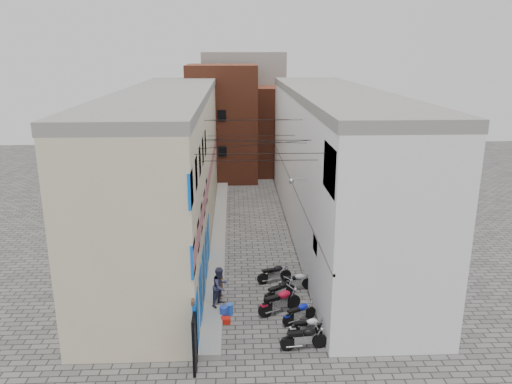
{
  "coord_description": "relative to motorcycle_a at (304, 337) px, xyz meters",
  "views": [
    {
      "loc": [
        -1.01,
        -16.31,
        11.27
      ],
      "look_at": [
        0.27,
        12.47,
        3.0
      ],
      "focal_mm": 35.0,
      "sensor_mm": 36.0,
      "label": 1
    }
  ],
  "objects": [
    {
      "name": "plinth",
      "position": [
        -3.65,
        12.4,
        -0.42
      ],
      "size": [
        0.9,
        26.0,
        0.25
      ],
      "primitive_type": "cube",
      "color": "gray",
      "rests_on": "ground"
    },
    {
      "name": "overhead_wires",
      "position": [
        -1.6,
        7.04,
        6.58
      ],
      "size": [
        5.8,
        13.02,
        1.32
      ],
      "color": "black",
      "rests_on": "ground"
    },
    {
      "name": "ground",
      "position": [
        -1.6,
        -0.6,
        -0.54
      ],
      "size": [
        90.0,
        90.0,
        0.0
      ],
      "primitive_type": "plane",
      "color": "#514F4C",
      "rests_on": "ground"
    },
    {
      "name": "motorcycle_f",
      "position": [
        0.3,
        4.96,
        -0.04
      ],
      "size": [
        1.83,
        0.88,
        1.02
      ],
      "primitive_type": null,
      "rotation": [
        0.0,
        0.0,
        -1.38
      ],
      "color": "#AAA9AE",
      "rests_on": "ground"
    },
    {
      "name": "water_jug_far",
      "position": [
        -2.89,
        2.78,
        -0.29
      ],
      "size": [
        0.34,
        0.34,
        0.5
      ],
      "primitive_type": "cylinder",
      "rotation": [
        0.0,
        0.0,
        -0.05
      ],
      "color": "blue",
      "rests_on": "ground"
    },
    {
      "name": "red_crate",
      "position": [
        -3.06,
        2.06,
        -0.42
      ],
      "size": [
        0.42,
        0.32,
        0.26
      ],
      "primitive_type": "cube",
      "rotation": [
        0.0,
        0.0,
        -0.04
      ],
      "color": "red",
      "rests_on": "ground"
    },
    {
      "name": "far_shopfront",
      "position": [
        -1.6,
        24.6,
        0.66
      ],
      "size": [
        2.0,
        0.3,
        2.4
      ],
      "primitive_type": "cube",
      "color": "black",
      "rests_on": "ground"
    },
    {
      "name": "person_b",
      "position": [
        -3.3,
        3.22,
        0.61
      ],
      "size": [
        1.07,
        1.11,
        1.8
      ],
      "primitive_type": "imported",
      "rotation": [
        0.0,
        0.0,
        0.91
      ],
      "color": "#363651",
      "rests_on": "plinth"
    },
    {
      "name": "motorcycle_d",
      "position": [
        -0.68,
        2.83,
        0.07
      ],
      "size": [
        2.21,
        1.56,
        1.24
      ],
      "primitive_type": null,
      "rotation": [
        0.0,
        0.0,
        -1.1
      ],
      "color": "#A30B26",
      "rests_on": "ground"
    },
    {
      "name": "motorcycle_c",
      "position": [
        0.09,
        2.01,
        -0.05
      ],
      "size": [
        1.75,
        1.3,
        0.99
      ],
      "primitive_type": null,
      "rotation": [
        0.0,
        0.0,
        -1.06
      ],
      "color": "#0B16AE",
      "rests_on": "ground"
    },
    {
      "name": "motorcycle_e",
      "position": [
        -0.57,
        3.96,
        -0.01
      ],
      "size": [
        1.85,
        1.56,
        1.07
      ],
      "primitive_type": null,
      "rotation": [
        0.0,
        0.0,
        -0.95
      ],
      "color": "black",
      "rests_on": "ground"
    },
    {
      "name": "building_far_brick_left",
      "position": [
        -3.6,
        27.4,
        4.46
      ],
      "size": [
        6.0,
        6.0,
        10.0
      ],
      "primitive_type": "cube",
      "color": "brown",
      "rests_on": "ground"
    },
    {
      "name": "building_far_concrete",
      "position": [
        -1.6,
        33.4,
        4.96
      ],
      "size": [
        8.0,
        5.0,
        11.0
      ],
      "primitive_type": "cube",
      "color": "gray",
      "rests_on": "ground"
    },
    {
      "name": "motorcycle_b",
      "position": [
        0.29,
        0.87,
        -0.06
      ],
      "size": [
        1.73,
        0.73,
        0.97
      ],
      "primitive_type": null,
      "rotation": [
        0.0,
        0.0,
        -1.44
      ],
      "color": "silver",
      "rests_on": "ground"
    },
    {
      "name": "building_far_brick_right",
      "position": [
        1.4,
        29.4,
        3.46
      ],
      "size": [
        5.0,
        6.0,
        8.0
      ],
      "primitive_type": "cube",
      "color": "brown",
      "rests_on": "ground"
    },
    {
      "name": "person_a",
      "position": [
        -3.31,
        3.92,
        0.46
      ],
      "size": [
        0.38,
        0.56,
        1.52
      ],
      "primitive_type": "imported",
      "rotation": [
        0.0,
        0.0,
        1.6
      ],
      "color": "olive",
      "rests_on": "plinth"
    },
    {
      "name": "building_right",
      "position": [
        3.4,
        12.39,
        3.96
      ],
      "size": [
        5.94,
        26.0,
        9.0
      ],
      "color": "white",
      "rests_on": "ground"
    },
    {
      "name": "building_left",
      "position": [
        -6.58,
        12.35,
        3.95
      ],
      "size": [
        5.1,
        27.0,
        9.0
      ],
      "color": "beige",
      "rests_on": "ground"
    },
    {
      "name": "water_jug_near",
      "position": [
        -3.15,
        2.44,
        -0.26
      ],
      "size": [
        0.37,
        0.37,
        0.56
      ],
      "primitive_type": "cylinder",
      "rotation": [
        0.0,
        0.0,
        -0.04
      ],
      "color": "#223FAC",
      "rests_on": "ground"
    },
    {
      "name": "motorcycle_g",
      "position": [
        -0.68,
        5.85,
        -0.02
      ],
      "size": [
        1.9,
        1.09,
        1.05
      ],
      "primitive_type": null,
      "rotation": [
        0.0,
        0.0,
        -1.26
      ],
      "color": "black",
      "rests_on": "ground"
    },
    {
      "name": "motorcycle_a",
      "position": [
        0.0,
        0.0,
        0.0
      ],
      "size": [
        1.93,
        0.78,
        1.09
      ],
      "primitive_type": null,
      "rotation": [
        0.0,
        0.0,
        -1.47
      ],
      "color": "black",
      "rests_on": "ground"
    }
  ]
}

